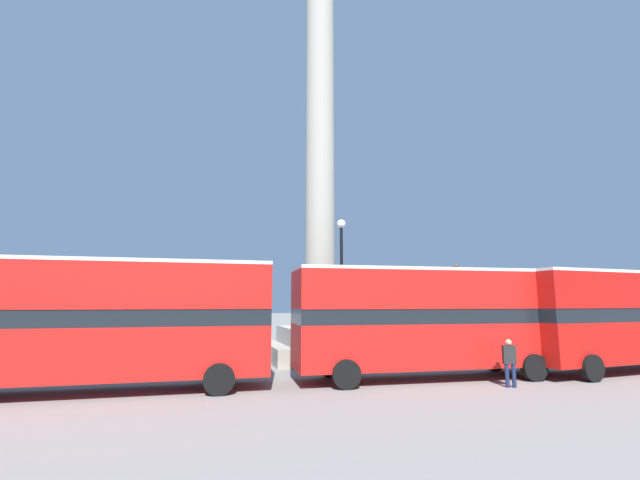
{
  "coord_description": "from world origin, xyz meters",
  "views": [
    {
      "loc": [
        -6.24,
        -21.93,
        2.93
      ],
      "look_at": [
        0.0,
        0.0,
        6.28
      ],
      "focal_mm": 24.0,
      "sensor_mm": 36.0,
      "label": 1
    }
  ],
  "objects_px": {
    "bus_a": "(619,316)",
    "bus_c": "(427,317)",
    "bus_b": "(101,319)",
    "pedestrian_near_lamp": "(510,361)",
    "monument_column": "(320,203)",
    "equestrian_statue": "(459,324)",
    "street_lamp": "(342,286)"
  },
  "relations": [
    {
      "from": "monument_column",
      "to": "equestrian_statue",
      "type": "relative_size",
      "value": 4.49
    },
    {
      "from": "monument_column",
      "to": "equestrian_statue",
      "type": "bearing_deg",
      "value": 17.69
    },
    {
      "from": "bus_c",
      "to": "street_lamp",
      "type": "distance_m",
      "value": 4.21
    },
    {
      "from": "pedestrian_near_lamp",
      "to": "equestrian_statue",
      "type": "bearing_deg",
      "value": 82.01
    },
    {
      "from": "bus_a",
      "to": "bus_b",
      "type": "bearing_deg",
      "value": 172.06
    },
    {
      "from": "bus_b",
      "to": "pedestrian_near_lamp",
      "type": "relative_size",
      "value": 6.76
    },
    {
      "from": "pedestrian_near_lamp",
      "to": "street_lamp",
      "type": "bearing_deg",
      "value": 147.77
    },
    {
      "from": "monument_column",
      "to": "bus_a",
      "type": "xyz_separation_m",
      "value": [
        11.57,
        -7.25,
        -5.99
      ]
    },
    {
      "from": "bus_a",
      "to": "equestrian_statue",
      "type": "bearing_deg",
      "value": 90.73
    },
    {
      "from": "bus_a",
      "to": "street_lamp",
      "type": "height_order",
      "value": "street_lamp"
    },
    {
      "from": "monument_column",
      "to": "bus_a",
      "type": "height_order",
      "value": "monument_column"
    },
    {
      "from": "bus_a",
      "to": "pedestrian_near_lamp",
      "type": "height_order",
      "value": "bus_a"
    },
    {
      "from": "monument_column",
      "to": "bus_c",
      "type": "distance_m",
      "value": 9.28
    },
    {
      "from": "monument_column",
      "to": "bus_b",
      "type": "bearing_deg",
      "value": -146.88
    },
    {
      "from": "bus_b",
      "to": "equestrian_statue",
      "type": "height_order",
      "value": "equestrian_statue"
    },
    {
      "from": "equestrian_statue",
      "to": "street_lamp",
      "type": "relative_size",
      "value": 0.82
    },
    {
      "from": "bus_b",
      "to": "street_lamp",
      "type": "relative_size",
      "value": 1.65
    },
    {
      "from": "monument_column",
      "to": "bus_b",
      "type": "height_order",
      "value": "monument_column"
    },
    {
      "from": "equestrian_statue",
      "to": "pedestrian_near_lamp",
      "type": "bearing_deg",
      "value": -92.33
    },
    {
      "from": "monument_column",
      "to": "bus_c",
      "type": "bearing_deg",
      "value": -69.17
    },
    {
      "from": "bus_c",
      "to": "bus_b",
      "type": "bearing_deg",
      "value": -178.87
    },
    {
      "from": "equestrian_statue",
      "to": "street_lamp",
      "type": "distance_m",
      "value": 12.74
    },
    {
      "from": "bus_a",
      "to": "pedestrian_near_lamp",
      "type": "xyz_separation_m",
      "value": [
        -7.16,
        -1.62,
        -1.45
      ]
    },
    {
      "from": "pedestrian_near_lamp",
      "to": "bus_c",
      "type": "bearing_deg",
      "value": 148.64
    },
    {
      "from": "monument_column",
      "to": "pedestrian_near_lamp",
      "type": "relative_size",
      "value": 15.07
    },
    {
      "from": "monument_column",
      "to": "bus_a",
      "type": "distance_m",
      "value": 14.91
    },
    {
      "from": "bus_b",
      "to": "bus_c",
      "type": "height_order",
      "value": "bus_b"
    },
    {
      "from": "bus_a",
      "to": "bus_c",
      "type": "relative_size",
      "value": 0.98
    },
    {
      "from": "bus_a",
      "to": "equestrian_statue",
      "type": "height_order",
      "value": "equestrian_statue"
    },
    {
      "from": "equestrian_statue",
      "to": "bus_b",
      "type": "bearing_deg",
      "value": -130.23
    },
    {
      "from": "bus_b",
      "to": "equestrian_statue",
      "type": "relative_size",
      "value": 2.01
    },
    {
      "from": "bus_b",
      "to": "bus_a",
      "type": "bearing_deg",
      "value": -1.22
    }
  ]
}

